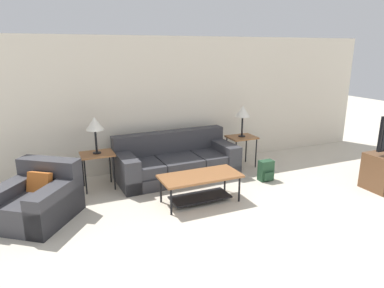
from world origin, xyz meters
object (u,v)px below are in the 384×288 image
(couch, at_px, (176,162))
(side_table_left, at_px, (97,157))
(table_lamp_left, at_px, (95,124))
(table_lamp_right, at_px, (243,112))
(coffee_table, at_px, (200,182))
(side_table_right, at_px, (242,140))
(armchair, at_px, (38,200))
(backpack, at_px, (266,171))

(couch, relative_size, side_table_left, 3.57)
(table_lamp_left, distance_m, table_lamp_right, 2.88)
(coffee_table, distance_m, side_table_right, 1.95)
(side_table_right, bearing_deg, coffee_table, -140.81)
(coffee_table, xyz_separation_m, side_table_left, (-1.38, 1.22, 0.23))
(armchair, distance_m, table_lamp_left, 1.53)
(side_table_left, bearing_deg, coffee_table, -41.46)
(couch, relative_size, table_lamp_right, 3.59)
(side_table_right, bearing_deg, table_lamp_left, -180.00)
(side_table_right, xyz_separation_m, backpack, (0.01, -0.87, -0.38))
(couch, height_order, coffee_table, couch)
(couch, distance_m, side_table_right, 1.47)
(side_table_left, distance_m, table_lamp_right, 2.94)
(side_table_right, bearing_deg, backpack, -89.59)
(couch, distance_m, side_table_left, 1.47)
(coffee_table, bearing_deg, armchair, 169.98)
(couch, bearing_deg, coffee_table, -92.68)
(side_table_left, bearing_deg, armchair, -140.29)
(couch, height_order, backpack, couch)
(table_lamp_left, relative_size, backpack, 1.66)
(table_lamp_right, bearing_deg, couch, -179.24)
(table_lamp_left, bearing_deg, backpack, -16.79)
(side_table_left, bearing_deg, table_lamp_right, -0.00)
(couch, height_order, armchair, couch)
(couch, bearing_deg, table_lamp_right, 0.76)
(side_table_left, distance_m, side_table_right, 2.88)
(armchair, xyz_separation_m, table_lamp_right, (3.86, 0.81, 0.86))
(side_table_right, bearing_deg, table_lamp_right, -90.00)
(couch, bearing_deg, side_table_right, 0.76)
(backpack, bearing_deg, couch, 149.54)
(armchair, relative_size, backpack, 3.62)
(side_table_left, distance_m, table_lamp_left, 0.58)
(side_table_left, height_order, backpack, side_table_left)
(couch, relative_size, table_lamp_left, 3.59)
(coffee_table, relative_size, table_lamp_right, 2.01)
(side_table_left, bearing_deg, couch, -0.76)
(couch, distance_m, backpack, 1.69)
(table_lamp_left, bearing_deg, side_table_right, 0.00)
(couch, relative_size, side_table_right, 3.57)
(armchair, height_order, table_lamp_left, table_lamp_left)
(table_lamp_right, distance_m, backpack, 1.29)
(armchair, distance_m, coffee_table, 2.39)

